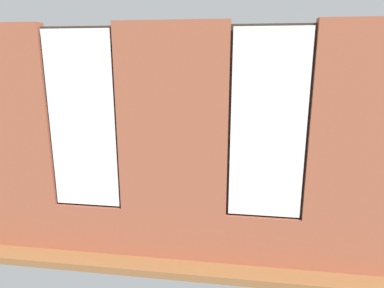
# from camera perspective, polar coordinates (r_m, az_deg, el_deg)

# --- Properties ---
(ground_plane) EXTENTS (6.91, 5.89, 0.10)m
(ground_plane) POSITION_cam_1_polar(r_m,az_deg,el_deg) (7.15, 1.03, -7.54)
(ground_plane) COLOR brown
(brick_wall_with_windows) EXTENTS (6.31, 0.30, 3.01)m
(brick_wall_with_windows) POSITION_cam_1_polar(r_m,az_deg,el_deg) (4.27, -3.25, -1.57)
(brick_wall_with_windows) COLOR #9E5138
(brick_wall_with_windows) RESTS_ON ground_plane
(white_wall_right) EXTENTS (0.10, 4.89, 3.01)m
(white_wall_right) POSITION_cam_1_polar(r_m,az_deg,el_deg) (7.58, -23.19, 4.77)
(white_wall_right) COLOR silver
(white_wall_right) RESTS_ON ground_plane
(couch_by_window) EXTENTS (1.75, 0.87, 0.80)m
(couch_by_window) POSITION_cam_1_polar(r_m,az_deg,el_deg) (5.31, -4.69, -11.10)
(couch_by_window) COLOR black
(couch_by_window) RESTS_ON ground_plane
(couch_left) EXTENTS (0.98, 1.95, 0.80)m
(couch_left) POSITION_cam_1_polar(r_m,az_deg,el_deg) (6.77, 21.78, -6.40)
(couch_left) COLOR black
(couch_left) RESTS_ON ground_plane
(coffee_table) EXTENTS (1.46, 0.70, 0.41)m
(coffee_table) POSITION_cam_1_polar(r_m,az_deg,el_deg) (6.85, -1.12, -4.87)
(coffee_table) COLOR olive
(coffee_table) RESTS_ON ground_plane
(cup_ceramic) EXTENTS (0.09, 0.09, 0.10)m
(cup_ceramic) POSITION_cam_1_polar(r_m,az_deg,el_deg) (6.93, -2.50, -3.76)
(cup_ceramic) COLOR #B23D38
(cup_ceramic) RESTS_ON coffee_table
(candle_jar) EXTENTS (0.08, 0.08, 0.09)m
(candle_jar) POSITION_cam_1_polar(r_m,az_deg,el_deg) (6.71, -0.35, -4.42)
(candle_jar) COLOR #B7333D
(candle_jar) RESTS_ON coffee_table
(remote_gray) EXTENTS (0.17, 0.14, 0.02)m
(remote_gray) POSITION_cam_1_polar(r_m,az_deg,el_deg) (6.90, 2.34, -4.20)
(remote_gray) COLOR #59595B
(remote_gray) RESTS_ON coffee_table
(remote_black) EXTENTS (0.14, 0.17, 0.02)m
(remote_black) POSITION_cam_1_polar(r_m,az_deg,el_deg) (6.82, -4.91, -4.47)
(remote_black) COLOR black
(remote_black) RESTS_ON coffee_table
(media_console) EXTENTS (1.17, 0.42, 0.53)m
(media_console) POSITION_cam_1_polar(r_m,az_deg,el_deg) (7.95, -19.41, -3.69)
(media_console) COLOR black
(media_console) RESTS_ON ground_plane
(tv_flatscreen) EXTENTS (1.16, 0.20, 0.81)m
(tv_flatscreen) POSITION_cam_1_polar(r_m,az_deg,el_deg) (7.78, -19.80, 1.03)
(tv_flatscreen) COLOR black
(tv_flatscreen) RESTS_ON media_console
(papasan_chair) EXTENTS (1.04, 1.04, 0.67)m
(papasan_chair) POSITION_cam_1_polar(r_m,az_deg,el_deg) (8.87, -3.19, 0.05)
(papasan_chair) COLOR olive
(papasan_chair) RESTS_ON ground_plane
(potted_plant_between_couches) EXTENTS (0.80, 0.77, 1.32)m
(potted_plant_between_couches) POSITION_cam_1_polar(r_m,az_deg,el_deg) (5.13, 10.17, -8.85)
(potted_plant_between_couches) COLOR beige
(potted_plant_between_couches) RESTS_ON ground_plane
(potted_plant_corner_far_left) EXTENTS (0.99, 1.08, 1.21)m
(potted_plant_corner_far_left) POSITION_cam_1_polar(r_m,az_deg,el_deg) (5.27, 27.84, -8.63)
(potted_plant_corner_far_left) COLOR #9E5638
(potted_plant_corner_far_left) RESTS_ON ground_plane
(potted_plant_mid_room_small) EXTENTS (0.35, 0.35, 0.64)m
(potted_plant_mid_room_small) POSITION_cam_1_polar(r_m,az_deg,el_deg) (7.81, 6.63, -1.97)
(potted_plant_mid_room_small) COLOR brown
(potted_plant_mid_room_small) RESTS_ON ground_plane
(potted_plant_near_tv) EXTENTS (1.17, 1.09, 1.26)m
(potted_plant_near_tv) POSITION_cam_1_polar(r_m,az_deg,el_deg) (6.68, -19.71, -2.18)
(potted_plant_near_tv) COLOR #47423D
(potted_plant_near_tv) RESTS_ON ground_plane
(potted_plant_beside_window_right) EXTENTS (0.94, 0.89, 1.43)m
(potted_plant_beside_window_right) POSITION_cam_1_polar(r_m,az_deg,el_deg) (5.59, -20.60, -5.96)
(potted_plant_beside_window_right) COLOR gray
(potted_plant_beside_window_right) RESTS_ON ground_plane
(potted_plant_by_left_couch) EXTENTS (0.30, 0.30, 0.53)m
(potted_plant_by_left_couch) POSITION_cam_1_polar(r_m,az_deg,el_deg) (7.99, 16.78, -2.77)
(potted_plant_by_left_couch) COLOR brown
(potted_plant_by_left_couch) RESTS_ON ground_plane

